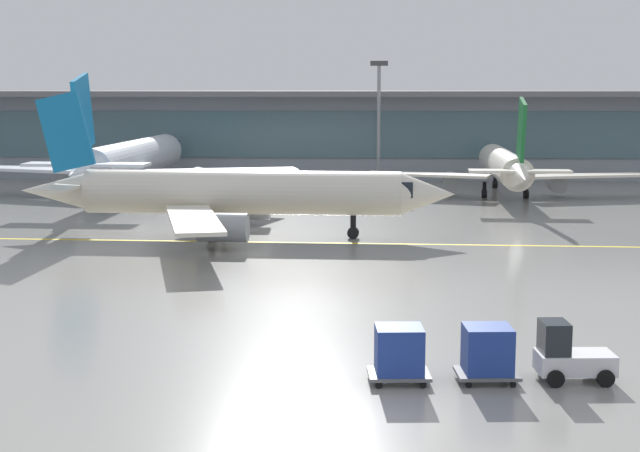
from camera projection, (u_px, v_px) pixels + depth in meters
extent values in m
plane|color=gray|center=(365.00, 423.00, 28.67)|extent=(400.00, 400.00, 0.00)
cube|color=yellow|center=(240.00, 242.00, 62.20)|extent=(109.92, 5.01, 0.01)
cube|color=#8C939E|center=(360.00, 137.00, 106.81)|extent=(165.80, 8.00, 9.00)
cube|color=slate|center=(360.00, 135.00, 102.71)|extent=(159.17, 0.16, 5.04)
cube|color=slate|center=(360.00, 94.00, 104.63)|extent=(172.43, 11.00, 0.60)
cylinder|color=silver|center=(134.00, 158.00, 88.45)|extent=(4.53, 24.29, 3.36)
cone|color=silver|center=(170.00, 149.00, 102.34)|extent=(3.38, 4.18, 3.19)
cube|color=black|center=(164.00, 146.00, 99.63)|extent=(2.76, 3.14, 1.17)
cone|color=silver|center=(80.00, 172.00, 73.90)|extent=(3.11, 5.50, 2.85)
cube|color=silver|center=(37.00, 169.00, 87.38)|extent=(14.10, 7.45, 0.28)
cylinder|color=#999EA3|center=(72.00, 178.00, 88.73)|extent=(2.24, 3.65, 2.07)
cube|color=silver|center=(221.00, 171.00, 85.89)|extent=(14.17, 6.24, 0.28)
cylinder|color=#999EA3|center=(195.00, 179.00, 87.72)|extent=(2.24, 3.65, 2.07)
cube|color=#1472B2|center=(83.00, 113.00, 74.30)|extent=(0.57, 4.54, 6.32)
cube|color=silver|center=(56.00, 164.00, 75.48)|extent=(5.04, 2.61, 0.24)
cube|color=silver|center=(117.00, 165.00, 75.06)|extent=(5.04, 2.61, 0.24)
cylinder|color=black|center=(158.00, 177.00, 97.15)|extent=(0.43, 0.43, 1.78)
cylinder|color=black|center=(158.00, 182.00, 97.22)|extent=(0.59, 0.91, 0.89)
cylinder|color=black|center=(104.00, 188.00, 87.07)|extent=(0.43, 0.43, 1.78)
cylinder|color=black|center=(104.00, 193.00, 87.13)|extent=(0.59, 0.91, 0.89)
cylinder|color=black|center=(153.00, 188.00, 86.68)|extent=(0.43, 0.43, 1.78)
cylinder|color=black|center=(153.00, 193.00, 86.74)|extent=(0.59, 0.91, 0.89)
cylinder|color=silver|center=(504.00, 165.00, 87.99)|extent=(3.49, 20.13, 2.78)
cone|color=silver|center=(491.00, 156.00, 99.52)|extent=(2.76, 3.43, 2.64)
cube|color=black|center=(493.00, 154.00, 97.27)|extent=(2.26, 2.58, 0.97)
cone|color=silver|center=(522.00, 178.00, 75.90)|extent=(2.52, 4.53, 2.37)
cube|color=silver|center=(427.00, 175.00, 87.01)|extent=(11.71, 6.05, 0.23)
cylinder|color=#999EA3|center=(451.00, 182.00, 88.16)|extent=(1.82, 3.01, 1.72)
cube|color=silver|center=(585.00, 176.00, 85.96)|extent=(11.76, 5.32, 0.23)
cylinder|color=#999EA3|center=(557.00, 183.00, 87.45)|extent=(1.82, 3.01, 1.72)
cube|color=#19662D|center=(522.00, 130.00, 76.23)|extent=(0.43, 3.76, 5.24)
cube|color=silver|center=(494.00, 171.00, 77.19)|extent=(4.16, 2.11, 0.20)
cube|color=silver|center=(545.00, 171.00, 76.89)|extent=(4.16, 2.11, 0.20)
cylinder|color=black|center=(495.00, 181.00, 95.22)|extent=(0.36, 0.36, 1.47)
cylinder|color=black|center=(495.00, 184.00, 95.27)|extent=(0.48, 0.75, 0.74)
cylinder|color=black|center=(484.00, 190.00, 86.82)|extent=(0.36, 0.36, 1.47)
cylinder|color=black|center=(484.00, 194.00, 86.87)|extent=(0.48, 0.75, 0.74)
cylinder|color=black|center=(526.00, 190.00, 86.54)|extent=(0.36, 0.36, 1.47)
cylinder|color=black|center=(526.00, 194.00, 86.59)|extent=(0.48, 0.75, 0.74)
cylinder|color=silver|center=(243.00, 192.00, 63.74)|extent=(21.32, 3.84, 2.95)
cone|color=silver|center=(428.00, 194.00, 62.75)|extent=(3.65, 2.95, 2.80)
cube|color=black|center=(393.00, 188.00, 62.88)|extent=(2.75, 2.41, 1.03)
cone|color=silver|center=(54.00, 191.00, 64.78)|extent=(4.82, 2.70, 2.50)
cube|color=silver|center=(236.00, 192.00, 71.43)|extent=(6.47, 12.39, 0.24)
cylinder|color=#999EA3|center=(248.00, 207.00, 69.05)|extent=(3.19, 1.95, 1.82)
cube|color=silver|center=(194.00, 220.00, 56.56)|extent=(5.55, 12.44, 0.24)
cylinder|color=#999EA3|center=(223.00, 227.00, 58.97)|extent=(3.19, 1.95, 1.82)
cube|color=#1472B2|center=(66.00, 132.00, 64.13)|extent=(3.98, 0.48, 5.55)
cube|color=silver|center=(83.00, 181.00, 66.75)|extent=(2.26, 4.42, 0.21)
cube|color=silver|center=(61.00, 188.00, 62.48)|extent=(2.26, 4.42, 0.21)
cylinder|color=black|center=(353.00, 227.00, 63.47)|extent=(0.38, 0.38, 1.56)
cylinder|color=black|center=(353.00, 233.00, 63.53)|extent=(0.80, 0.51, 0.78)
cylinder|color=black|center=(223.00, 221.00, 66.17)|extent=(0.38, 0.38, 1.56)
cylinder|color=black|center=(223.00, 227.00, 66.23)|extent=(0.80, 0.51, 0.78)
cylinder|color=black|center=(212.00, 230.00, 62.24)|extent=(0.38, 0.38, 1.56)
cylinder|color=black|center=(212.00, 236.00, 62.30)|extent=(0.80, 0.51, 0.78)
cube|color=silver|center=(575.00, 362.00, 32.70)|extent=(2.68, 1.56, 0.70)
cube|color=#1E2328|center=(554.00, 337.00, 32.55)|extent=(0.97, 1.29, 1.10)
cylinder|color=black|center=(593.00, 366.00, 33.46)|extent=(0.61, 0.26, 0.60)
cylinder|color=black|center=(605.00, 378.00, 32.07)|extent=(0.61, 0.26, 0.60)
cylinder|color=black|center=(545.00, 367.00, 33.42)|extent=(0.61, 0.26, 0.60)
cylinder|color=black|center=(555.00, 379.00, 32.04)|extent=(0.61, 0.26, 0.60)
cube|color=#595B60|center=(487.00, 373.00, 32.68)|extent=(2.19, 1.72, 0.12)
cube|color=navy|center=(487.00, 349.00, 32.56)|extent=(1.69, 1.59, 1.60)
cylinder|color=black|center=(504.00, 372.00, 33.42)|extent=(0.23, 0.11, 0.22)
cylinder|color=black|center=(513.00, 384.00, 32.03)|extent=(0.23, 0.11, 0.22)
cylinder|color=black|center=(462.00, 372.00, 33.38)|extent=(0.23, 0.11, 0.22)
cylinder|color=black|center=(469.00, 385.00, 32.00)|extent=(0.23, 0.11, 0.22)
cube|color=#595B60|center=(399.00, 374.00, 32.62)|extent=(2.19, 1.72, 0.12)
cube|color=navy|center=(399.00, 350.00, 32.49)|extent=(1.69, 1.59, 1.60)
cylinder|color=black|center=(418.00, 373.00, 33.35)|extent=(0.23, 0.11, 0.22)
cylinder|color=black|center=(423.00, 385.00, 31.97)|extent=(0.23, 0.11, 0.22)
cylinder|color=black|center=(375.00, 373.00, 33.32)|extent=(0.23, 0.11, 0.22)
cylinder|color=black|center=(379.00, 385.00, 31.93)|extent=(0.23, 0.11, 0.22)
cylinder|color=gray|center=(379.00, 126.00, 97.89)|extent=(0.36, 0.36, 12.18)
cube|color=#3F3F42|center=(379.00, 63.00, 96.97)|extent=(1.80, 0.30, 0.50)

